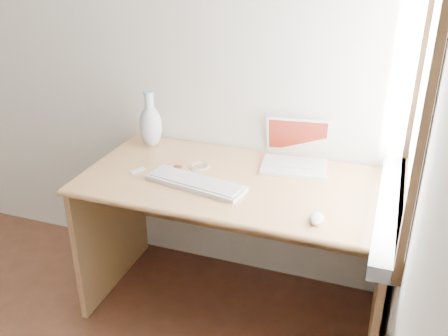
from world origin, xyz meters
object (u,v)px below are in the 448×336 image
(desk, at_px, (241,211))
(vase, at_px, (151,125))
(laptop, at_px, (296,156))
(external_keyboard, at_px, (196,183))

(desk, xyz_separation_m, vase, (-0.55, 0.14, 0.34))
(desk, distance_m, laptop, 0.39)
(desk, xyz_separation_m, external_keyboard, (-0.16, -0.20, 0.23))
(external_keyboard, bearing_deg, desk, 62.77)
(desk, distance_m, external_keyboard, 0.34)
(desk, bearing_deg, vase, 165.70)
(vase, bearing_deg, external_keyboard, -40.91)
(laptop, xyz_separation_m, vase, (-0.78, -0.03, 0.07))
(vase, bearing_deg, laptop, 2.05)
(laptop, height_order, external_keyboard, laptop)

